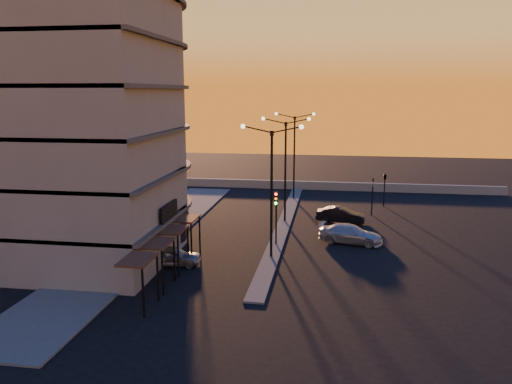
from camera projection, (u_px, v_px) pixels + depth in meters
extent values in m
plane|color=black|center=(271.00, 258.00, 35.67)|extent=(120.00, 120.00, 0.00)
cube|color=#4B4C49|center=(151.00, 235.00, 41.12)|extent=(5.00, 40.00, 0.12)
cube|color=#4B4C49|center=(285.00, 222.00, 45.35)|extent=(1.20, 36.00, 0.12)
cube|color=slate|center=(314.00, 186.00, 60.46)|extent=(44.00, 0.50, 1.00)
cylinder|color=slate|center=(90.00, 80.00, 37.25)|extent=(14.00, 14.00, 25.00)
cube|color=slate|center=(53.00, 79.00, 32.41)|extent=(14.00, 10.00, 25.00)
cylinder|color=black|center=(99.00, 221.00, 39.40)|extent=(14.16, 14.16, 2.40)
cube|color=black|center=(169.00, 212.00, 34.05)|extent=(0.15, 3.20, 1.20)
cylinder|color=black|center=(271.00, 196.00, 34.79)|extent=(0.18, 0.18, 9.00)
cube|color=black|center=(272.00, 133.00, 33.92)|extent=(0.25, 0.25, 0.35)
sphere|color=#FFE5B2|center=(243.00, 126.00, 34.13)|extent=(0.32, 0.32, 0.32)
sphere|color=#FFE5B2|center=(301.00, 127.00, 33.53)|extent=(0.32, 0.32, 0.32)
cylinder|color=black|center=(285.00, 174.00, 44.47)|extent=(0.18, 0.18, 9.00)
cube|color=black|center=(286.00, 124.00, 43.60)|extent=(0.25, 0.25, 0.35)
sphere|color=#FFE5B2|center=(263.00, 119.00, 43.81)|extent=(0.32, 0.32, 0.32)
sphere|color=#FFE5B2|center=(309.00, 119.00, 43.21)|extent=(0.32, 0.32, 0.32)
cylinder|color=black|center=(294.00, 159.00, 54.16)|extent=(0.18, 0.18, 9.00)
cube|color=black|center=(295.00, 118.00, 53.29)|extent=(0.25, 0.25, 0.35)
sphere|color=#FFE5B2|center=(276.00, 114.00, 53.50)|extent=(0.32, 0.32, 0.32)
sphere|color=#FFE5B2|center=(314.00, 114.00, 52.90)|extent=(0.32, 0.32, 0.32)
cylinder|color=black|center=(276.00, 225.00, 38.26)|extent=(0.12, 0.12, 3.20)
cube|color=black|center=(276.00, 198.00, 37.67)|extent=(0.28, 0.16, 1.00)
sphere|color=#FF0C05|center=(276.00, 194.00, 37.50)|extent=(0.20, 0.20, 0.20)
sphere|color=orange|center=(276.00, 199.00, 37.57)|extent=(0.20, 0.20, 0.20)
sphere|color=#0CFF26|center=(276.00, 203.00, 37.64)|extent=(0.20, 0.20, 0.20)
cylinder|color=black|center=(372.00, 201.00, 47.76)|extent=(0.12, 0.12, 2.80)
imported|color=black|center=(373.00, 182.00, 47.40)|extent=(0.13, 0.16, 0.80)
cylinder|color=black|center=(384.00, 193.00, 51.40)|extent=(0.12, 0.12, 2.80)
imported|color=black|center=(385.00, 176.00, 51.05)|extent=(0.42, 1.99, 0.80)
imported|color=#929499|center=(172.00, 256.00, 34.07)|extent=(4.07, 2.03, 1.33)
imported|color=black|center=(341.00, 215.00, 45.14)|extent=(4.51, 2.05, 1.43)
imported|color=#B0B4B8|center=(351.00, 234.00, 39.10)|extent=(5.25, 3.01, 1.43)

